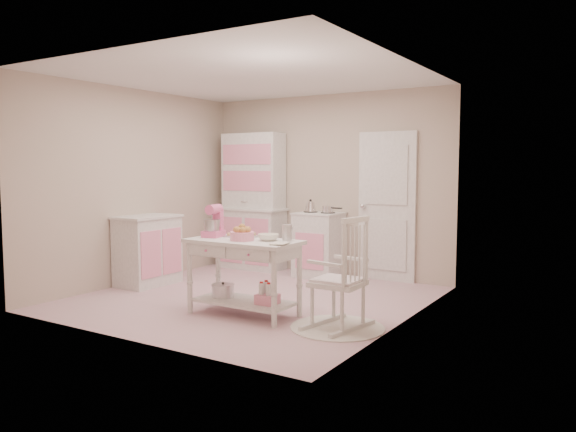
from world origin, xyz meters
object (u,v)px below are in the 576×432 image
object	(u,v)px
stove	(319,244)
stand_mixer	(213,221)
hutch	(252,201)
base_cabinet	(148,250)
bread_basket	(242,236)
rocking_chair	(338,272)
work_table	(244,277)

from	to	relation	value
stove	stand_mixer	size ratio (longest dim) A/B	2.71
hutch	base_cabinet	world-z (taller)	hutch
stove	bread_basket	distance (m)	2.35
rocking_chair	bread_basket	bearing A→B (deg)	-162.70
hutch	work_table	bearing A→B (deg)	-56.39
work_table	stand_mixer	bearing A→B (deg)	177.27
base_cabinet	stand_mixer	world-z (taller)	stand_mixer
hutch	stand_mixer	xyz separation A→B (m)	(1.11, -2.28, -0.07)
stove	bread_basket	bearing A→B (deg)	-81.41
stand_mixer	hutch	bearing A→B (deg)	104.19
rocking_chair	bread_basket	size ratio (longest dim) A/B	4.40
rocking_chair	stand_mixer	bearing A→B (deg)	-167.33
stove	stand_mixer	distance (m)	2.29
rocking_chair	work_table	bearing A→B (deg)	-165.47
stove	base_cabinet	distance (m)	2.37
rocking_chair	stand_mixer	world-z (taller)	stand_mixer
stove	hutch	bearing A→B (deg)	177.61
base_cabinet	stand_mixer	xyz separation A→B (m)	(1.57, -0.55, 0.51)
stand_mixer	rocking_chair	bearing A→B (deg)	-9.72
stove	base_cabinet	xyz separation A→B (m)	(-1.67, -1.68, 0.00)
bread_basket	hutch	bearing A→B (deg)	123.39
work_table	bread_basket	world-z (taller)	bread_basket
base_cabinet	bread_basket	bearing A→B (deg)	-17.01
stove	work_table	distance (m)	2.27
base_cabinet	work_table	distance (m)	2.07
base_cabinet	work_table	bearing A→B (deg)	-15.85
work_table	rocking_chair	bearing A→B (deg)	3.87
hutch	bread_basket	world-z (taller)	hutch
stove	rocking_chair	xyz separation A→B (m)	(1.40, -2.17, 0.09)
work_table	hutch	bearing A→B (deg)	123.61
stove	base_cabinet	size ratio (longest dim) A/B	1.00
rocking_chair	work_table	distance (m)	1.08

